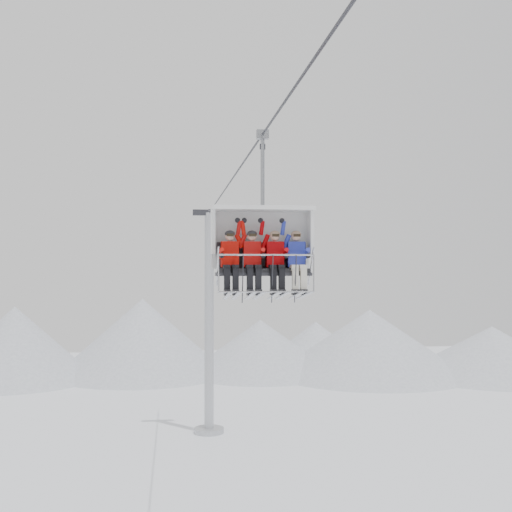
{
  "coord_description": "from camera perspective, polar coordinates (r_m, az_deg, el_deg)",
  "views": [
    {
      "loc": [
        -2.19,
        -16.82,
        10.06
      ],
      "look_at": [
        0.0,
        0.0,
        10.32
      ],
      "focal_mm": 45.0,
      "sensor_mm": 36.0,
      "label": 1
    }
  ],
  "objects": [
    {
      "name": "skier_far_right",
      "position": [
        15.69,
        3.64,
        -0.29
      ],
      "size": [
        0.42,
        1.69,
        1.68
      ],
      "color": "#2734AF",
      "rests_on": "chairlift_carrier"
    },
    {
      "name": "lift_tower_right",
      "position": [
        39.11,
        -4.19,
        -7.18
      ],
      "size": [
        2.0,
        1.8,
        13.48
      ],
      "color": "#AAADB2",
      "rests_on": "ground"
    },
    {
      "name": "chairlift_carrier",
      "position": [
        15.86,
        0.52,
        1.4
      ],
      "size": [
        2.47,
        1.17,
        3.98
      ],
      "color": "black",
      "rests_on": "haul_cable"
    },
    {
      "name": "skier_center_left",
      "position": [
        15.52,
        -0.32,
        -0.28
      ],
      "size": [
        0.42,
        1.69,
        1.68
      ],
      "color": "#B30B09",
      "rests_on": "chairlift_carrier"
    },
    {
      "name": "haul_cable",
      "position": [
        17.27,
        0.0,
        9.92
      ],
      "size": [
        0.06,
        50.0,
        0.06
      ],
      "primitive_type": "cylinder",
      "rotation": [
        1.57,
        0.0,
        0.0
      ],
      "color": "#303035",
      "rests_on": "lift_tower_left"
    },
    {
      "name": "skier_far_left",
      "position": [
        15.46,
        -2.31,
        -0.28
      ],
      "size": [
        0.42,
        1.69,
        1.68
      ],
      "color": "red",
      "rests_on": "chairlift_carrier"
    },
    {
      "name": "skier_center_right",
      "position": [
        15.59,
        1.73,
        -0.29
      ],
      "size": [
        0.42,
        1.69,
        1.68
      ],
      "color": "#A50206",
      "rests_on": "chairlift_carrier"
    },
    {
      "name": "ridgeline",
      "position": [
        59.31,
        -6.83,
        -7.89
      ],
      "size": [
        72.0,
        21.0,
        7.0
      ],
      "color": "silver",
      "rests_on": "ground"
    }
  ]
}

